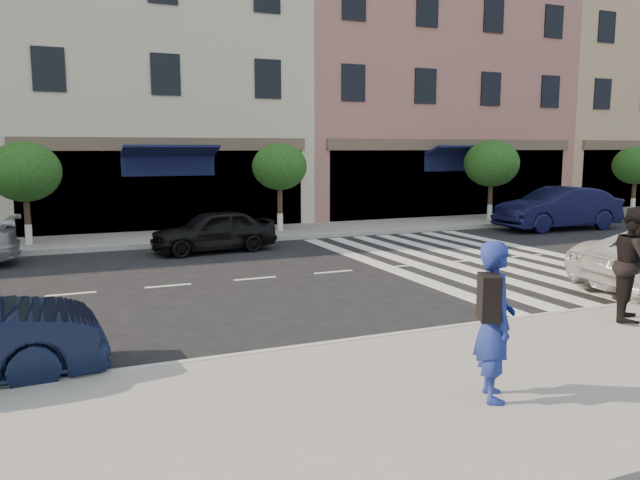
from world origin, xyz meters
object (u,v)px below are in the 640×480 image
at_px(photographer, 495,321).
at_px(car_far_mid, 213,231).
at_px(walker, 636,264).
at_px(car_far_right, 558,208).

height_order(photographer, car_far_mid, photographer).
bearing_deg(walker, photographer, 160.87).
height_order(photographer, walker, walker).
relative_size(walker, car_far_right, 0.40).
distance_m(walker, car_far_right, 13.37).
xyz_separation_m(photographer, car_far_right, (12.64, 12.24, -0.28)).
xyz_separation_m(walker, car_far_right, (8.33, 10.45, -0.32)).
bearing_deg(car_far_mid, walker, 18.03).
bearing_deg(car_far_right, photographer, -44.77).
height_order(photographer, car_far_right, photographer).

